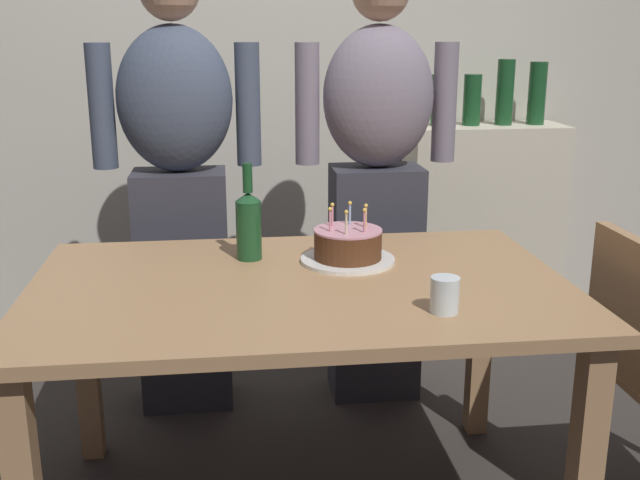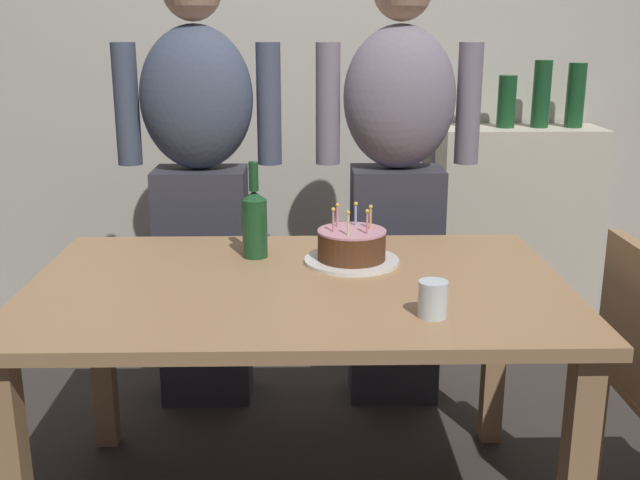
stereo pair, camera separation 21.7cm
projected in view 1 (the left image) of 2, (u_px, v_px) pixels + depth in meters
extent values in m
cube|color=beige|center=(266.00, 56.00, 3.45)|extent=(5.20, 0.10, 2.60)
cube|color=#A37A51|center=(300.00, 288.00, 2.13)|extent=(1.50, 0.96, 0.03)
cube|color=#A37A51|center=(585.00, 468.00, 1.92)|extent=(0.07, 0.07, 0.70)
cube|color=#A37A51|center=(86.00, 360.00, 2.54)|extent=(0.07, 0.07, 0.70)
cube|color=#A37A51|center=(480.00, 340.00, 2.70)|extent=(0.07, 0.07, 0.70)
cylinder|color=white|center=(348.00, 260.00, 2.30)|extent=(0.29, 0.29, 0.01)
cylinder|color=#512D19|center=(348.00, 245.00, 2.29)|extent=(0.20, 0.20, 0.08)
cylinder|color=#D18E9E|center=(348.00, 230.00, 2.28)|extent=(0.21, 0.21, 0.01)
cylinder|color=pink|center=(330.00, 221.00, 2.25)|extent=(0.01, 0.01, 0.06)
sphere|color=#F9C64C|center=(330.00, 209.00, 2.24)|extent=(0.01, 0.01, 0.01)
cylinder|color=beige|center=(346.00, 224.00, 2.21)|extent=(0.01, 0.01, 0.06)
sphere|color=#F9C64C|center=(346.00, 212.00, 2.20)|extent=(0.01, 0.01, 0.01)
cylinder|color=pink|center=(364.00, 222.00, 2.23)|extent=(0.01, 0.01, 0.06)
sphere|color=#F9C64C|center=(365.00, 210.00, 2.22)|extent=(0.01, 0.01, 0.01)
cylinder|color=#EAB266|center=(366.00, 218.00, 2.29)|extent=(0.01, 0.01, 0.06)
sphere|color=#F9C64C|center=(366.00, 206.00, 2.28)|extent=(0.01, 0.01, 0.01)
cylinder|color=#93B7DB|center=(350.00, 215.00, 2.32)|extent=(0.01, 0.01, 0.06)
sphere|color=#F9C64C|center=(350.00, 203.00, 2.31)|extent=(0.01, 0.01, 0.01)
cylinder|color=pink|center=(332.00, 217.00, 2.30)|extent=(0.01, 0.01, 0.06)
sphere|color=#F9C64C|center=(332.00, 205.00, 2.29)|extent=(0.01, 0.01, 0.01)
cylinder|color=silver|center=(445.00, 295.00, 1.88)|extent=(0.07, 0.07, 0.09)
cylinder|color=#194723|center=(249.00, 230.00, 2.31)|extent=(0.08, 0.08, 0.18)
cone|color=#194723|center=(248.00, 197.00, 2.28)|extent=(0.08, 0.08, 0.03)
cylinder|color=#194723|center=(247.00, 178.00, 2.27)|extent=(0.03, 0.03, 0.09)
cube|color=#33333D|center=(184.00, 290.00, 2.89)|extent=(0.34, 0.23, 0.92)
ellipsoid|color=#424C60|center=(175.00, 99.00, 2.70)|extent=(0.41, 0.27, 0.52)
cylinder|color=#424C60|center=(248.00, 105.00, 2.76)|extent=(0.09, 0.09, 0.44)
cylinder|color=#424C60|center=(102.00, 107.00, 2.70)|extent=(0.09, 0.09, 0.44)
cube|color=#33333D|center=(375.00, 283.00, 2.98)|extent=(0.34, 0.23, 0.92)
ellipsoid|color=slate|center=(378.00, 97.00, 2.78)|extent=(0.41, 0.27, 0.52)
cylinder|color=slate|center=(445.00, 102.00, 2.85)|extent=(0.09, 0.09, 0.44)
cylinder|color=slate|center=(307.00, 104.00, 2.79)|extent=(0.09, 0.09, 0.44)
cube|color=#A37A51|center=(629.00, 308.00, 2.11)|extent=(0.04, 0.40, 0.40)
cylinder|color=#A37A51|center=(587.00, 420.00, 2.41)|extent=(0.04, 0.04, 0.45)
cube|color=beige|center=(481.00, 231.00, 3.57)|extent=(0.71, 0.30, 1.00)
cylinder|color=#194723|center=(439.00, 100.00, 3.38)|extent=(0.07, 0.07, 0.23)
cylinder|color=#194723|center=(472.00, 100.00, 3.40)|extent=(0.08, 0.08, 0.23)
cylinder|color=#194723|center=(505.00, 92.00, 3.41)|extent=(0.08, 0.08, 0.29)
cylinder|color=#194723|center=(537.00, 93.00, 3.43)|extent=(0.08, 0.08, 0.28)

